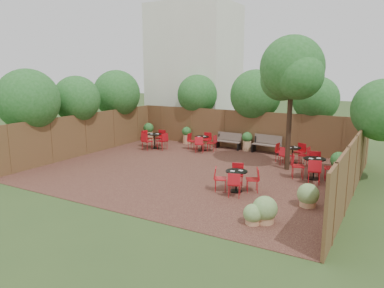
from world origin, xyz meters
The scene contains 13 objects.
ground centered at (0.00, 0.00, 0.00)m, with size 80.00×80.00×0.00m, color #354F23.
courtyard_paving centered at (0.00, 0.00, 0.01)m, with size 12.00×10.00×0.02m, color #321614.
fence_back centered at (0.00, 5.00, 1.00)m, with size 12.00×0.08×2.00m, color brown.
fence_left centered at (-6.00, 0.00, 1.00)m, with size 0.08×10.00×2.00m, color brown.
fence_right centered at (6.00, 0.00, 1.00)m, with size 0.08×10.00×2.00m, color brown.
neighbour_building centered at (-4.50, 8.00, 4.00)m, with size 5.00×4.00×8.00m, color silver.
overhang_foliage centered at (-2.31, 2.60, 2.73)m, with size 15.74×10.74×2.66m.
courtyard_tree centered at (3.25, 2.06, 3.98)m, with size 2.69×2.59×5.39m.
park_bench_left centered at (-0.52, 4.62, 0.45)m, with size 1.36×0.46×0.83m.
park_bench_right centered at (1.55, 4.62, 0.48)m, with size 1.48×0.60×0.89m.
bistro_tables centered at (1.01, 1.81, 0.46)m, with size 10.07×6.63×0.92m.
planters centered at (-0.24, 3.44, 0.58)m, with size 11.31×3.94×1.12m.
low_shrubs centered at (4.47, -2.93, 0.35)m, with size 1.56×2.64×0.74m.
Camera 1 is at (7.16, -12.58, 4.06)m, focal length 34.27 mm.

